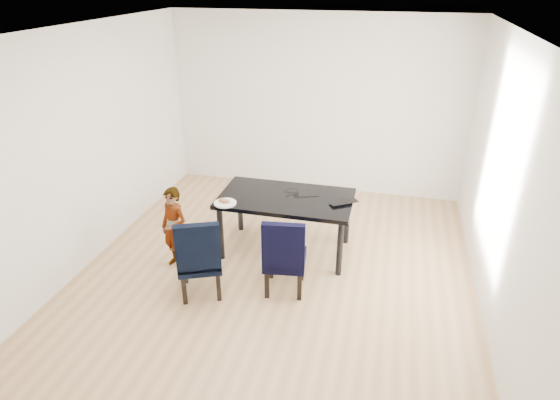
% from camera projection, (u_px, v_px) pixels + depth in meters
% --- Properties ---
extents(floor, '(4.50, 5.00, 0.01)m').
position_uv_depth(floor, '(276.00, 272.00, 5.52)').
color(floor, tan).
rests_on(floor, ground).
extents(ceiling, '(4.50, 5.00, 0.01)m').
position_uv_depth(ceiling, '(275.00, 30.00, 4.33)').
color(ceiling, white).
rests_on(ceiling, wall_back).
extents(wall_back, '(4.50, 0.01, 2.70)m').
position_uv_depth(wall_back, '(316.00, 106.00, 7.11)').
color(wall_back, white).
rests_on(wall_back, ground).
extents(wall_front, '(4.50, 0.01, 2.70)m').
position_uv_depth(wall_front, '(170.00, 321.00, 2.74)').
color(wall_front, white).
rests_on(wall_front, ground).
extents(wall_left, '(0.01, 5.00, 2.70)m').
position_uv_depth(wall_left, '(87.00, 148.00, 5.41)').
color(wall_left, silver).
rests_on(wall_left, ground).
extents(wall_right, '(0.01, 5.00, 2.70)m').
position_uv_depth(wall_right, '(505.00, 187.00, 4.44)').
color(wall_right, white).
rests_on(wall_right, ground).
extents(dining_table, '(1.60, 0.90, 0.75)m').
position_uv_depth(dining_table, '(286.00, 224.00, 5.79)').
color(dining_table, black).
rests_on(dining_table, floor).
extents(chair_left, '(0.60, 0.61, 0.95)m').
position_uv_depth(chair_left, '(199.00, 255.00, 4.98)').
color(chair_left, black).
rests_on(chair_left, floor).
extents(chair_right, '(0.50, 0.52, 0.92)m').
position_uv_depth(chair_right, '(285.00, 253.00, 5.03)').
color(chair_right, black).
rests_on(chair_right, floor).
extents(child, '(0.43, 0.36, 1.02)m').
position_uv_depth(child, '(174.00, 229.00, 5.42)').
color(child, orange).
rests_on(child, floor).
extents(plate, '(0.34, 0.34, 0.01)m').
position_uv_depth(plate, '(225.00, 203.00, 5.46)').
color(plate, white).
rests_on(plate, dining_table).
extents(sandwich, '(0.15, 0.10, 0.06)m').
position_uv_depth(sandwich, '(224.00, 200.00, 5.44)').
color(sandwich, '#A7603B').
rests_on(sandwich, plate).
extents(laptop, '(0.40, 0.37, 0.03)m').
position_uv_depth(laptop, '(342.00, 201.00, 5.50)').
color(laptop, black).
rests_on(laptop, dining_table).
extents(cable_tangle, '(0.18, 0.18, 0.01)m').
position_uv_depth(cable_tangle, '(292.00, 196.00, 5.64)').
color(cable_tangle, black).
rests_on(cable_tangle, dining_table).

